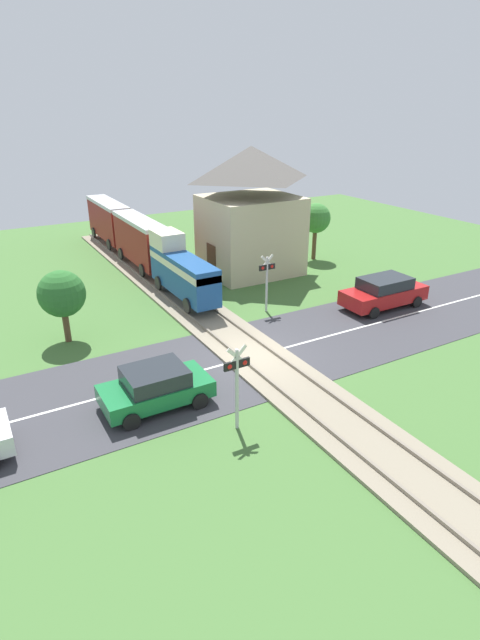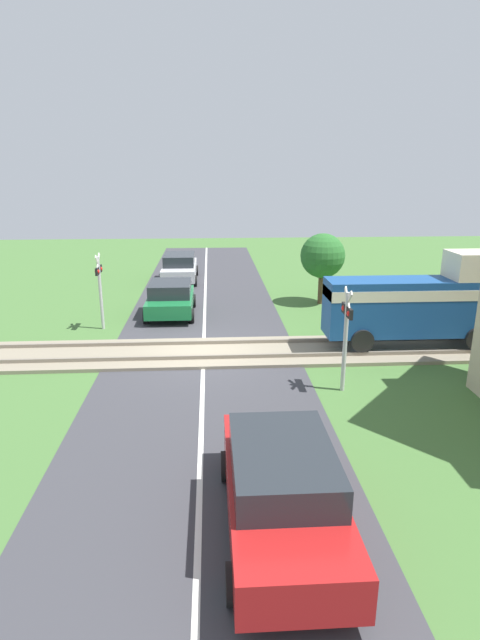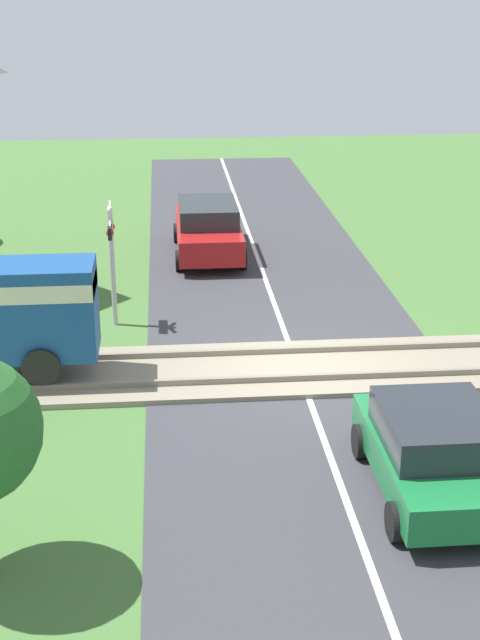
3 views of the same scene
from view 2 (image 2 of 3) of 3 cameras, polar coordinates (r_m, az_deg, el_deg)
The scene contains 9 objects.
ground_plane at distance 17.04m, azimuth -4.19°, elevation -3.94°, with size 60.00×60.00×0.00m, color #426B33.
road_surface at distance 17.04m, azimuth -4.19°, elevation -3.91°, with size 48.00×6.40×0.02m.
track_bed at distance 17.02m, azimuth -4.20°, elevation -3.72°, with size 2.80×48.00×0.24m.
car_near_crossing at distance 21.56m, azimuth -7.93°, elevation 2.52°, with size 3.77×2.05×1.45m.
car_far_side at distance 9.00m, azimuth 4.79°, elevation -18.46°, with size 4.59×2.02×1.61m.
car_behind_queue at distance 28.27m, azimuth -6.92°, elevation 6.04°, with size 4.43×1.98×1.52m.
crossing_signal_west_approach at distance 19.94m, azimuth -15.76°, elevation 4.28°, with size 0.90×0.18×2.97m.
crossing_signal_east_approach at distance 13.97m, azimuth 12.04°, elevation -0.68°, with size 0.90×0.18×2.97m.
tree_roadside_hedge at distance 23.27m, azimuth 9.42°, elevation 7.21°, with size 2.04×2.04×3.27m.
Camera 2 is at (15.94, 0.29, 6.03)m, focal length 28.00 mm.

